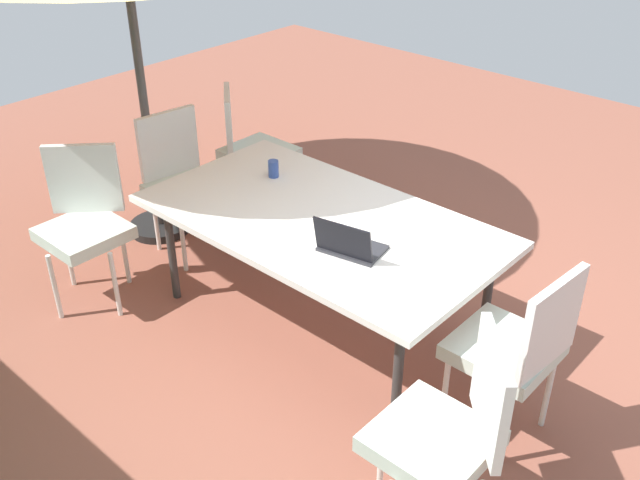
# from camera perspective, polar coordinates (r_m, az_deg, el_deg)

# --- Properties ---
(ground_plane) EXTENTS (10.00, 10.00, 0.02)m
(ground_plane) POSITION_cam_1_polar(r_m,az_deg,el_deg) (4.45, 0.00, -6.65)
(ground_plane) COLOR #935442
(dining_table) EXTENTS (2.05, 1.12, 0.74)m
(dining_table) POSITION_cam_1_polar(r_m,az_deg,el_deg) (4.06, 0.00, 1.23)
(dining_table) COLOR white
(dining_table) RESTS_ON ground_plane
(chair_southeast) EXTENTS (0.58, 0.59, 0.98)m
(chair_southeast) POSITION_cam_1_polar(r_m,az_deg,el_deg) (5.42, -5.51, 7.38)
(chair_southeast) COLOR silver
(chair_southeast) RESTS_ON ground_plane
(chair_northeast) EXTENTS (0.59, 0.59, 0.98)m
(chair_northeast) POSITION_cam_1_polar(r_m,az_deg,el_deg) (4.64, -18.12, 1.58)
(chair_northeast) COLOR silver
(chair_northeast) RESTS_ON ground_plane
(chair_east) EXTENTS (0.49, 0.48, 0.98)m
(chair_east) POSITION_cam_1_polar(r_m,az_deg,el_deg) (5.00, -10.81, 4.85)
(chair_east) COLOR silver
(chair_east) RESTS_ON ground_plane
(chair_northwest) EXTENTS (0.59, 0.59, 0.98)m
(chair_northwest) POSITION_cam_1_polar(r_m,az_deg,el_deg) (3.06, 10.10, -14.52)
(chair_northwest) COLOR silver
(chair_northwest) RESTS_ON ground_plane
(chair_west) EXTENTS (0.48, 0.47, 0.98)m
(chair_west) POSITION_cam_1_polar(r_m,az_deg,el_deg) (3.53, 15.26, -7.98)
(chair_west) COLOR silver
(chair_west) RESTS_ON ground_plane
(laptop) EXTENTS (0.36, 0.30, 0.21)m
(laptop) POSITION_cam_1_polar(r_m,az_deg,el_deg) (3.70, 2.31, -0.41)
(laptop) COLOR #2D2D33
(laptop) RESTS_ON dining_table
(cup) EXTENTS (0.06, 0.06, 0.11)m
(cup) POSITION_cam_1_polar(r_m,az_deg,el_deg) (4.49, -3.70, 5.64)
(cup) COLOR #334C99
(cup) RESTS_ON dining_table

